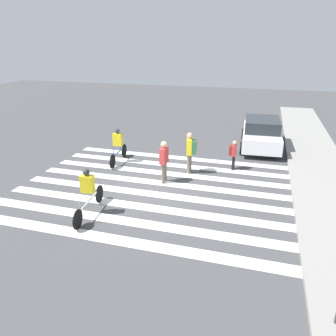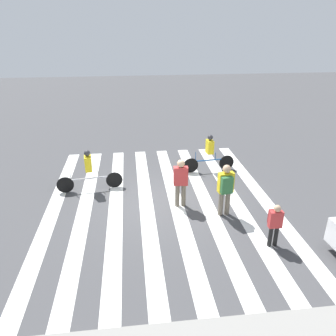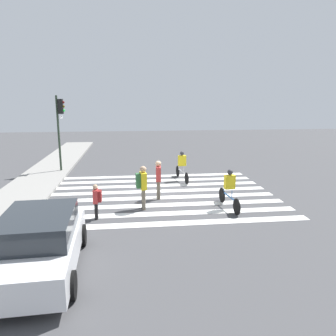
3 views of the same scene
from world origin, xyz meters
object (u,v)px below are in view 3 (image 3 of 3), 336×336
Objects in this scene: traffic_light at (60,119)px; cyclist_near_curb at (182,165)px; pedestrian_adult_blue_shirt at (142,184)px; cyclist_far_lane at (229,187)px; pedestrian_adult_yellow_jacket at (158,177)px; car_parked_silver_sedan at (40,242)px; pedestrian_adult_tall_backpack at (97,199)px.

traffic_light is 7.55m from cyclist_near_curb.
traffic_light reaches higher than pedestrian_adult_blue_shirt.
pedestrian_adult_blue_shirt reaches higher than cyclist_far_lane.
pedestrian_adult_blue_shirt is (-1.30, 0.75, 0.07)m from pedestrian_adult_yellow_jacket.
cyclist_far_lane is 7.45m from car_parked_silver_sedan.
car_parked_silver_sedan is (-4.48, 2.75, -0.24)m from pedestrian_adult_blue_shirt.
pedestrian_adult_tall_backpack is (-8.01, -2.72, -2.38)m from traffic_light.
pedestrian_adult_tall_backpack is at bearing 91.83° from cyclist_far_lane.
pedestrian_adult_tall_backpack is 1.93m from pedestrian_adult_blue_shirt.
pedestrian_adult_yellow_jacket is 3.48m from cyclist_near_curb.
pedestrian_adult_blue_shirt reaches higher than pedestrian_adult_tall_backpack.
traffic_light is at bearing 5.43° from car_parked_silver_sedan.
pedestrian_adult_yellow_jacket is 0.71× the size of cyclist_near_curb.
cyclist_far_lane is at bearing 63.30° from pedestrian_adult_yellow_jacket.
cyclist_near_curb is (3.13, -1.54, -0.09)m from pedestrian_adult_yellow_jacket.
traffic_light reaches higher than car_parked_silver_sedan.
car_parked_silver_sedan is at bearing -26.80° from pedestrian_adult_yellow_jacket.
traffic_light is 2.57× the size of pedestrian_adult_blue_shirt.
car_parked_silver_sedan is at bearing 119.31° from cyclist_far_lane.
pedestrian_adult_blue_shirt reaches higher than pedestrian_adult_yellow_jacket.
pedestrian_adult_tall_backpack is 0.74× the size of pedestrian_adult_blue_shirt.
cyclist_far_lane reaches higher than cyclist_near_curb.
car_parked_silver_sedan is at bearing 143.87° from cyclist_near_curb.
traffic_light reaches higher than cyclist_near_curb.
cyclist_near_curb is at bearing -32.13° from car_parked_silver_sedan.
cyclist_far_lane is at bearing -133.49° from traffic_light.
pedestrian_adult_blue_shirt is at bearing -148.26° from traffic_light.
car_parked_silver_sedan is (-5.78, 3.49, -0.18)m from pedestrian_adult_yellow_jacket.
traffic_light is 1.01× the size of car_parked_silver_sedan.
traffic_light is at bearing -134.12° from pedestrian_adult_yellow_jacket.
cyclist_near_curb is at bearing 158.20° from pedestrian_adult_yellow_jacket.
pedestrian_adult_blue_shirt is at bearing -60.23° from pedestrian_adult_tall_backpack.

